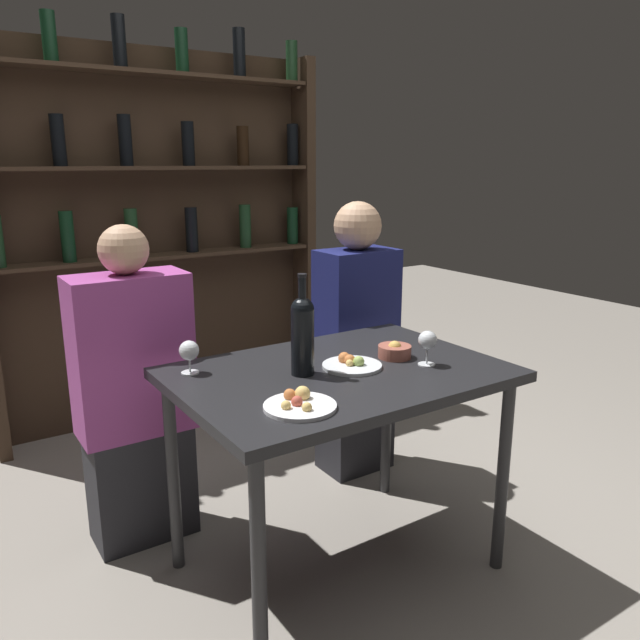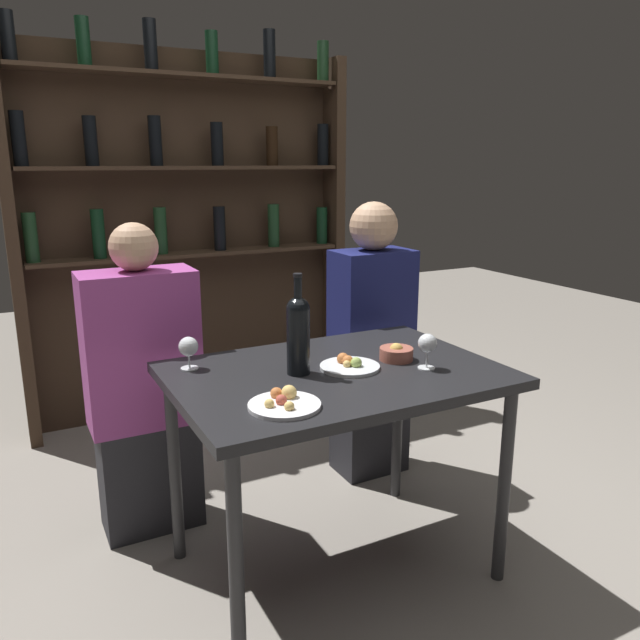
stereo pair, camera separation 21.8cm
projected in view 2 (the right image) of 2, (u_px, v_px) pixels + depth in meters
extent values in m
plane|color=gray|center=(334.00, 566.00, 2.31)|extent=(10.00, 10.00, 0.00)
cube|color=black|center=(336.00, 375.00, 2.12)|extent=(1.10, 0.77, 0.04)
cylinder|color=#2D2D30|center=(236.00, 569.00, 1.72)|extent=(0.04, 0.04, 0.73)
cylinder|color=#2D2D30|center=(504.00, 486.00, 2.16)|extent=(0.04, 0.04, 0.73)
cylinder|color=#2D2D30|center=(175.00, 469.00, 2.28)|extent=(0.04, 0.04, 0.73)
cylinder|color=#2D2D30|center=(397.00, 419.00, 2.72)|extent=(0.04, 0.04, 0.73)
cube|color=#38281C|center=(187.00, 239.00, 3.58)|extent=(1.81, 0.02, 2.04)
cube|color=#38281C|center=(13.00, 252.00, 3.09)|extent=(0.06, 0.18, 2.04)
cube|color=#38281C|center=(334.00, 233.00, 3.89)|extent=(0.06, 0.18, 2.04)
cube|color=#38281C|center=(193.00, 254.00, 3.51)|extent=(1.73, 0.18, 0.02)
cylinder|color=#19381E|center=(31.00, 238.00, 3.11)|extent=(0.07, 0.07, 0.25)
cylinder|color=black|center=(98.00, 234.00, 3.25)|extent=(0.07, 0.07, 0.26)
cylinder|color=#19381E|center=(161.00, 231.00, 3.41)|extent=(0.07, 0.07, 0.25)
cylinder|color=black|center=(220.00, 228.00, 3.54)|extent=(0.07, 0.07, 0.25)
cylinder|color=#19381E|center=(274.00, 225.00, 3.70)|extent=(0.07, 0.07, 0.25)
cylinder|color=black|center=(322.00, 225.00, 3.85)|extent=(0.07, 0.07, 0.22)
cube|color=#38281C|center=(188.00, 168.00, 3.39)|extent=(1.73, 0.18, 0.02)
cylinder|color=black|center=(19.00, 139.00, 2.99)|extent=(0.07, 0.07, 0.26)
cylinder|color=black|center=(91.00, 141.00, 3.14)|extent=(0.07, 0.07, 0.25)
cylinder|color=black|center=(155.00, 141.00, 3.28)|extent=(0.07, 0.07, 0.26)
cylinder|color=black|center=(217.00, 144.00, 3.43)|extent=(0.07, 0.07, 0.23)
cylinder|color=black|center=(272.00, 146.00, 3.57)|extent=(0.07, 0.07, 0.22)
cylinder|color=black|center=(323.00, 145.00, 3.73)|extent=(0.07, 0.07, 0.24)
cube|color=#38281C|center=(184.00, 76.00, 3.27)|extent=(1.73, 0.18, 0.02)
cylinder|color=black|center=(8.00, 36.00, 2.88)|extent=(0.07, 0.07, 0.23)
cylinder|color=black|center=(83.00, 42.00, 3.03)|extent=(0.07, 0.07, 0.23)
cylinder|color=black|center=(150.00, 45.00, 3.16)|extent=(0.07, 0.07, 0.25)
cylinder|color=black|center=(212.00, 53.00, 3.32)|extent=(0.07, 0.07, 0.22)
cylinder|color=black|center=(269.00, 54.00, 3.46)|extent=(0.07, 0.07, 0.26)
cylinder|color=#19381E|center=(323.00, 62.00, 3.61)|extent=(0.07, 0.07, 0.22)
cylinder|color=black|center=(298.00, 341.00, 2.06)|extent=(0.08, 0.08, 0.22)
sphere|color=black|center=(298.00, 309.00, 2.03)|extent=(0.08, 0.08, 0.08)
cylinder|color=black|center=(298.00, 293.00, 2.02)|extent=(0.03, 0.03, 0.10)
cylinder|color=black|center=(298.00, 275.00, 2.00)|extent=(0.03, 0.03, 0.01)
cylinder|color=silver|center=(426.00, 368.00, 2.13)|extent=(0.06, 0.06, 0.00)
cylinder|color=silver|center=(427.00, 358.00, 2.13)|extent=(0.01, 0.01, 0.07)
sphere|color=silver|center=(427.00, 343.00, 2.11)|extent=(0.06, 0.06, 0.06)
cylinder|color=silver|center=(190.00, 368.00, 2.13)|extent=(0.06, 0.06, 0.00)
cylinder|color=silver|center=(189.00, 360.00, 2.12)|extent=(0.01, 0.01, 0.06)
sphere|color=silver|center=(188.00, 346.00, 2.11)|extent=(0.07, 0.07, 0.07)
cylinder|color=silver|center=(350.00, 367.00, 2.13)|extent=(0.21, 0.21, 0.01)
sphere|color=#C67038|center=(348.00, 361.00, 2.14)|extent=(0.04, 0.04, 0.04)
sphere|color=#C67038|center=(343.00, 359.00, 2.16)|extent=(0.04, 0.04, 0.04)
sphere|color=#E5BC66|center=(347.00, 364.00, 2.12)|extent=(0.03, 0.03, 0.03)
sphere|color=#C67038|center=(347.00, 361.00, 2.15)|extent=(0.03, 0.03, 0.03)
sphere|color=#99B256|center=(356.00, 363.00, 2.12)|extent=(0.04, 0.04, 0.04)
cylinder|color=white|center=(284.00, 405.00, 1.80)|extent=(0.21, 0.21, 0.01)
sphere|color=#E5BC66|center=(289.00, 393.00, 1.84)|extent=(0.05, 0.05, 0.05)
sphere|color=#E5BC66|center=(269.00, 404.00, 1.77)|extent=(0.03, 0.03, 0.03)
sphere|color=#E5BC66|center=(289.00, 406.00, 1.75)|extent=(0.03, 0.03, 0.03)
sphere|color=#C67038|center=(276.00, 393.00, 1.84)|extent=(0.04, 0.04, 0.04)
sphere|color=#B74C3D|center=(281.00, 400.00, 1.79)|extent=(0.03, 0.03, 0.03)
cylinder|color=#995142|center=(396.00, 354.00, 2.22)|extent=(0.12, 0.12, 0.04)
sphere|color=gold|center=(396.00, 350.00, 2.22)|extent=(0.05, 0.05, 0.05)
cube|color=#26262B|center=(150.00, 474.00, 2.53)|extent=(0.38, 0.22, 0.45)
cube|color=#9E3F8C|center=(141.00, 349.00, 2.40)|extent=(0.42, 0.22, 0.61)
sphere|color=tan|center=(133.00, 247.00, 2.30)|extent=(0.18, 0.18, 0.18)
cube|color=#26262B|center=(369.00, 425.00, 2.99)|extent=(0.32, 0.22, 0.45)
cube|color=navy|center=(372.00, 317.00, 2.86)|extent=(0.36, 0.22, 0.62)
sphere|color=tan|center=(374.00, 226.00, 2.76)|extent=(0.22, 0.22, 0.22)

